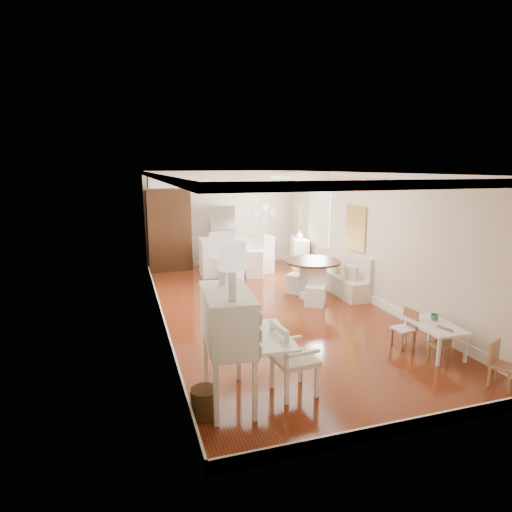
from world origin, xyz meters
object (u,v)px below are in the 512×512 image
slip_chair_far (297,275)px  fridge (234,236)px  kids_chair_a (439,344)px  gustavian_armchair (294,358)px  bar_stool_left (233,261)px  wicker_basket (205,402)px  kids_chair_b (404,328)px  dining_table (312,279)px  secretary_bureau (228,347)px  breakfast_counter (237,256)px  bar_stool_right (255,256)px  kids_table (434,338)px  sideboard (299,253)px  pantry_cabinet (169,230)px  kids_chair_c (504,365)px  slip_chair_near (316,286)px

slip_chair_far → fridge: (-0.69, 3.19, 0.47)m
kids_chair_a → fridge: bearing=175.8°
gustavian_armchair → bar_stool_left: bar_stool_left is taller
wicker_basket → kids_chair_b: kids_chair_b is taller
dining_table → kids_chair_b: bearing=-84.8°
kids_chair_b → secretary_bureau: bearing=-82.2°
wicker_basket → breakfast_counter: bearing=71.8°
breakfast_counter → fridge: (0.20, 1.05, 0.39)m
kids_chair_a → bar_stool_right: size_ratio=0.45×
kids_table → bar_stool_left: size_ratio=0.90×
fridge → sideboard: 2.01m
pantry_cabinet → kids_chair_c: bearing=-66.9°
wicker_basket → kids_table: kids_table is taller
kids_chair_b → pantry_cabinet: 7.35m
kids_table → slip_chair_far: (-0.79, 3.76, 0.19)m
secretary_bureau → fridge: size_ratio=0.80×
dining_table → pantry_cabinet: (-2.77, 3.68, 0.72)m
wicker_basket → kids_chair_c: kids_chair_c is taller
pantry_cabinet → gustavian_armchair: bearing=-84.1°
kids_chair_a → kids_chair_c: (0.24, -0.94, 0.06)m
kids_chair_c → pantry_cabinet: pantry_cabinet is taller
kids_table → dining_table: dining_table is taller
bar_stool_right → kids_table: bearing=-55.7°
breakfast_counter → bar_stool_right: (0.38, -0.48, 0.07)m
slip_chair_far → bar_stool_right: bar_stool_right is taller
dining_table → sideboard: (0.83, 2.67, 0.02)m
wicker_basket → kids_chair_a: bearing=5.9°
slip_chair_far → kids_chair_b: bearing=54.3°
kids_chair_c → sideboard: (0.11, 7.18, 0.13)m
slip_chair_near → pantry_cabinet: pantry_cabinet is taller
slip_chair_far → secretary_bureau: bearing=14.0°
kids_chair_a → slip_chair_far: (-0.66, 4.02, 0.17)m
breakfast_counter → sideboard: size_ratio=2.16×
bar_stool_left → slip_chair_far: bearing=-70.6°
bar_stool_right → sideboard: (1.52, 0.55, -0.13)m
kids_chair_b → breakfast_counter: (-1.34, 5.56, 0.19)m
breakfast_counter → pantry_cabinet: size_ratio=0.89×
slip_chair_far → bar_stool_right: (-0.51, 1.66, 0.15)m
bar_stool_left → bar_stool_right: bar_stool_right is taller
kids_table → bar_stool_left: (-1.98, 5.18, 0.29)m
slip_chair_near → kids_chair_c: bearing=-44.0°
kids_chair_b → gustavian_armchair: bearing=-75.8°
wicker_basket → slip_chair_near: 4.57m
kids_chair_b → slip_chair_near: 2.46m
dining_table → slip_chair_near: bearing=-107.2°
breakfast_counter → bar_stool_right: bar_stool_right is taller
kids_chair_c → kids_chair_b: bearing=81.7°
sideboard → kids_table: bearing=-77.8°
kids_chair_b → slip_chair_near: size_ratio=0.77×
wicker_basket → bar_stool_right: bar_stool_right is taller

